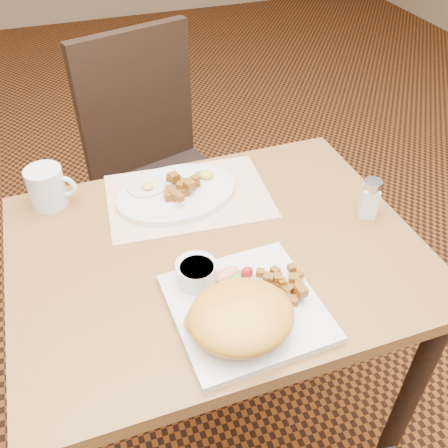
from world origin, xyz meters
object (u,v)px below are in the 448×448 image
(plate_square, at_px, (246,308))
(plate_oval, at_px, (177,193))
(chair_far, at_px, (157,162))
(coffee_mug, at_px, (48,187))
(table, at_px, (217,281))
(salt_shaker, at_px, (370,198))

(plate_square, height_order, plate_oval, plate_oval)
(plate_square, xyz_separation_m, plate_oval, (-0.03, 0.40, 0.00))
(chair_far, relative_size, plate_oval, 3.19)
(plate_square, distance_m, coffee_mug, 0.58)
(chair_far, bearing_deg, table, 72.60)
(table, distance_m, plate_square, 0.22)
(plate_oval, distance_m, salt_shaker, 0.47)
(chair_far, xyz_separation_m, plate_oval, (-0.05, -0.49, 0.22))
(plate_square, relative_size, coffee_mug, 2.42)
(table, relative_size, plate_oval, 2.96)
(plate_square, height_order, coffee_mug, coffee_mug)
(coffee_mug, bearing_deg, plate_square, -55.35)
(plate_oval, bearing_deg, chair_far, 84.32)
(plate_square, distance_m, plate_oval, 0.40)
(plate_square, distance_m, salt_shaker, 0.42)
(salt_shaker, relative_size, coffee_mug, 0.86)
(salt_shaker, bearing_deg, table, 178.21)
(table, height_order, plate_square, plate_square)
(table, height_order, chair_far, chair_far)
(table, height_order, salt_shaker, salt_shaker)
(plate_oval, height_order, coffee_mug, coffee_mug)
(table, bearing_deg, salt_shaker, -1.79)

